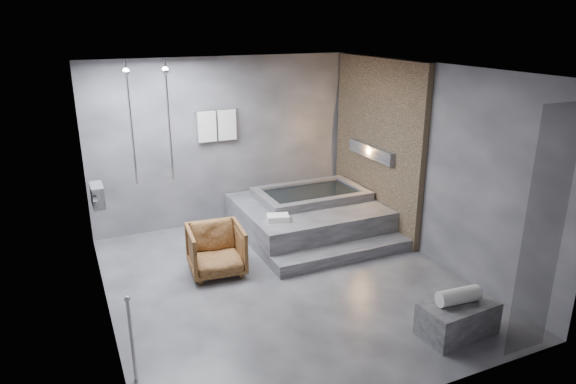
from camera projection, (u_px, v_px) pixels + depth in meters
name	position (u px, v px, depth m)	size (l,w,h in m)	color
room	(306.00, 150.00, 6.71)	(5.00, 5.04, 2.82)	#323234
tub_deck	(308.00, 217.00, 8.48)	(2.20, 2.00, 0.50)	#37373A
tub_step	(344.00, 254.00, 7.52)	(2.20, 0.36, 0.18)	#37373A
concrete_bench	(458.00, 318.00, 5.71)	(0.86, 0.47, 0.39)	#353538
driftwood_chair	(216.00, 250.00, 7.05)	(0.73, 0.75, 0.68)	#412510
rolled_towel	(459.00, 296.00, 5.62)	(0.18, 0.18, 0.50)	silver
deck_towel	(278.00, 218.00, 7.65)	(0.32, 0.23, 0.09)	silver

